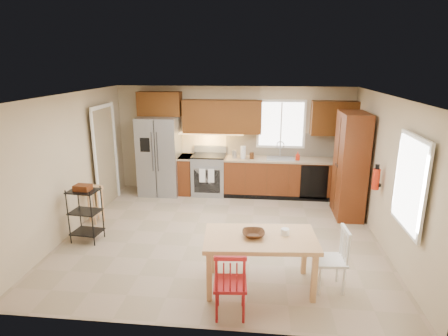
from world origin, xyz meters
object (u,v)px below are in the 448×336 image
at_px(range_stove, 209,175).
at_px(dining_table, 260,262).
at_px(pantry, 350,165).
at_px(fire_extinguisher, 376,179).
at_px(chair_white, 330,259).
at_px(refrigerator, 160,156).
at_px(table_jar, 285,233).
at_px(soap_bottle, 298,156).
at_px(table_bowl, 253,237).
at_px(utility_cart, 86,215).
at_px(chair_red, 230,282).
at_px(bar_stool, 96,205).

relative_size(range_stove, dining_table, 0.61).
xyz_separation_m(pantry, fire_extinguisher, (0.20, -1.05, 0.05)).
distance_m(range_stove, chair_white, 4.28).
bearing_deg(refrigerator, table_jar, -52.67).
distance_m(soap_bottle, table_bowl, 3.76).
bearing_deg(utility_cart, table_bowl, -14.69).
height_order(pantry, table_bowl, pantry).
distance_m(dining_table, table_bowl, 0.39).
bearing_deg(table_bowl, soap_bottle, 76.41).
relative_size(pantry, table_bowl, 6.86).
bearing_deg(fire_extinguisher, chair_red, -134.31).
bearing_deg(fire_extinguisher, table_bowl, -140.20).
bearing_deg(bar_stool, table_jar, -38.44).
xyz_separation_m(pantry, chair_white, (-0.79, -2.69, -0.61)).
xyz_separation_m(fire_extinguisher, utility_cart, (-4.95, -0.60, -0.61)).
xyz_separation_m(dining_table, utility_cart, (-3.02, 1.09, 0.12)).
height_order(range_stove, table_jar, range_stove).
bearing_deg(table_jar, dining_table, -164.05).
xyz_separation_m(range_stove, soap_bottle, (2.03, -0.08, 0.54)).
height_order(pantry, table_jar, pantry).
bearing_deg(soap_bottle, refrigerator, 179.55).
bearing_deg(range_stove, chair_red, -78.46).
distance_m(pantry, chair_white, 2.87).
relative_size(dining_table, chair_red, 1.70).
bearing_deg(table_bowl, pantry, 56.27).
bearing_deg(chair_red, table_bowl, 63.98).
xyz_separation_m(soap_bottle, table_jar, (-0.46, -3.55, -0.22)).
bearing_deg(bar_stool, utility_cart, -88.92).
xyz_separation_m(table_bowl, bar_stool, (-3.10, 1.86, -0.39)).
height_order(refrigerator, dining_table, refrigerator).
relative_size(refrigerator, chair_red, 2.05).
xyz_separation_m(soap_bottle, dining_table, (-0.79, -3.64, -0.63)).
relative_size(fire_extinguisher, bar_stool, 0.50).
distance_m(pantry, bar_stool, 5.06).
distance_m(chair_red, table_jar, 1.06).
bearing_deg(dining_table, pantry, 53.09).
bearing_deg(chair_red, bar_stool, 133.97).
xyz_separation_m(refrigerator, pantry, (4.13, -0.93, 0.14)).
bearing_deg(table_jar, range_stove, 113.43).
distance_m(fire_extinguisher, dining_table, 2.67).
relative_size(pantry, chair_white, 2.36).
xyz_separation_m(pantry, table_jar, (-1.41, -2.65, -0.28)).
relative_size(soap_bottle, utility_cart, 0.20).
xyz_separation_m(fire_extinguisher, chair_white, (-0.99, -1.64, -0.66)).
xyz_separation_m(refrigerator, chair_white, (3.34, -3.62, -0.47)).
bearing_deg(dining_table, table_jar, 11.38).
relative_size(refrigerator, utility_cart, 1.88).
bearing_deg(utility_cart, table_jar, -10.79).
xyz_separation_m(pantry, dining_table, (-1.74, -2.74, -0.68)).
xyz_separation_m(chair_white, utility_cart, (-3.97, 1.04, 0.04)).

